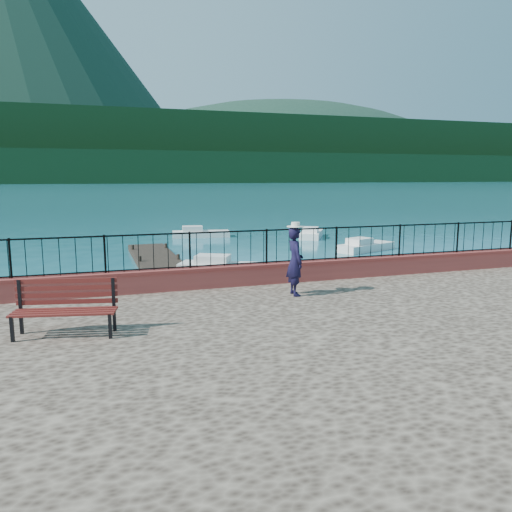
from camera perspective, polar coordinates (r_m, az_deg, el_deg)
ground at (r=11.54m, az=8.98°, el=-12.58°), size 2000.00×2000.00×0.00m
parapet at (r=14.37m, az=2.34°, el=-1.93°), size 28.00×0.46×0.58m
railing at (r=14.24m, az=2.36°, el=1.10°), size 27.00×0.05×0.95m
dock at (r=22.07m, az=-10.29°, el=-1.69°), size 2.00×16.00×0.30m
far_forest at (r=309.55m, az=-17.80°, el=9.61°), size 900.00×60.00×18.00m
foothills at (r=369.94m, az=-18.05°, el=11.48°), size 900.00×120.00×44.00m
companion_hill at (r=612.34m, az=3.12°, el=8.76°), size 448.00×384.00×180.00m
park_bench at (r=10.34m, az=-20.96°, el=-6.80°), size 2.02×1.02×1.07m
person at (r=12.81m, az=4.49°, el=-0.61°), size 0.47×0.67×1.77m
hat at (r=12.69m, az=4.54°, el=3.60°), size 0.44×0.44×0.12m
boat_1 at (r=22.07m, az=-3.40°, el=-0.90°), size 4.29×3.13×0.80m
boat_2 at (r=29.21m, az=12.43°, el=1.37°), size 3.95×2.56×0.80m
boat_4 at (r=35.20m, az=-6.31°, el=2.83°), size 4.08×1.86×0.80m
boat_5 at (r=34.88m, az=6.34°, el=2.77°), size 2.91×3.69×0.80m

